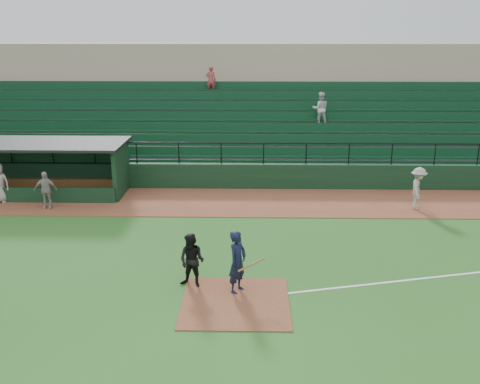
{
  "coord_description": "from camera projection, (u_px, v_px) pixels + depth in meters",
  "views": [
    {
      "loc": [
        0.42,
        -14.4,
        7.36
      ],
      "look_at": [
        0.0,
        5.0,
        1.4
      ],
      "focal_mm": 40.12,
      "sensor_mm": 36.0,
      "label": 1
    }
  ],
  "objects": [
    {
      "name": "dugout_player_a",
      "position": [
        46.0,
        190.0,
        22.53
      ],
      "size": [
        0.98,
        0.51,
        1.6
      ],
      "primitive_type": "imported",
      "rotation": [
        0.0,
        0.0,
        0.14
      ],
      "color": "#A09A96",
      "rests_on": "warning_track"
    },
    {
      "name": "ground",
      "position": [
        236.0,
        286.0,
        15.93
      ],
      "size": [
        90.0,
        90.0,
        0.0
      ],
      "primitive_type": "plane",
      "color": "#255B1D",
      "rests_on": "ground"
    },
    {
      "name": "batter_at_plate",
      "position": [
        238.0,
        262.0,
        15.34
      ],
      "size": [
        1.16,
        0.82,
        1.88
      ],
      "color": "black",
      "rests_on": "ground"
    },
    {
      "name": "home_plate_dirt",
      "position": [
        235.0,
        302.0,
        14.97
      ],
      "size": [
        3.0,
        3.0,
        0.03
      ],
      "primitive_type": "cube",
      "color": "brown",
      "rests_on": "ground"
    },
    {
      "name": "dugout",
      "position": [
        32.0,
        163.0,
        24.87
      ],
      "size": [
        8.9,
        3.2,
        2.42
      ],
      "color": "black",
      "rests_on": "ground"
    },
    {
      "name": "warning_track",
      "position": [
        241.0,
        202.0,
        23.57
      ],
      "size": [
        40.0,
        4.0,
        0.03
      ],
      "primitive_type": "cube",
      "color": "brown",
      "rests_on": "ground"
    },
    {
      "name": "stadium_structure",
      "position": [
        244.0,
        119.0,
        30.98
      ],
      "size": [
        38.0,
        13.08,
        6.4
      ],
      "color": "black",
      "rests_on": "ground"
    },
    {
      "name": "umpire",
      "position": [
        192.0,
        261.0,
        15.7
      ],
      "size": [
        0.96,
        0.86,
        1.65
      ],
      "primitive_type": "imported",
      "rotation": [
        0.0,
        0.0,
        -0.35
      ],
      "color": "black",
      "rests_on": "ground"
    },
    {
      "name": "runner",
      "position": [
        418.0,
        188.0,
        22.46
      ],
      "size": [
        0.97,
        1.29,
        1.78
      ],
      "primitive_type": "imported",
      "rotation": [
        0.0,
        0.0,
        1.27
      ],
      "color": "#A7A29C",
      "rests_on": "warning_track"
    }
  ]
}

